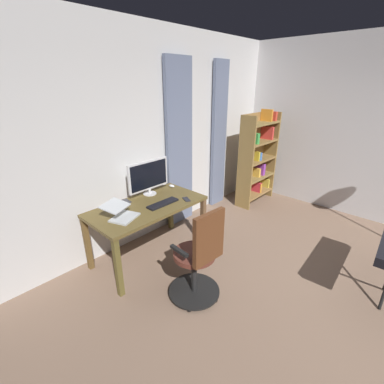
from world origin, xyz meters
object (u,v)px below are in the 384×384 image
object	(u,v)px
computer_keyboard	(163,203)
computer_mouse	(172,186)
computer_monitor	(149,176)
desk	(148,211)
bookshelf	(256,158)
laptop	(121,213)
cell_phone_face_up	(127,201)
cell_phone_by_monitor	(186,199)
office_chair	(199,259)

from	to	relation	value
computer_keyboard	computer_mouse	world-z (taller)	computer_mouse
computer_monitor	desk	bearing A→B (deg)	46.55
desk	bookshelf	distance (m)	2.53
desk	laptop	distance (m)	0.44
laptop	cell_phone_face_up	size ratio (longest dim) A/B	3.00
cell_phone_by_monitor	desk	bearing A→B (deg)	-3.71
computer_mouse	laptop	bearing A→B (deg)	15.04
computer_monitor	bookshelf	size ratio (longest dim) A/B	0.37
office_chair	laptop	xyz separation A→B (m)	(0.28, -0.92, 0.31)
cell_phone_face_up	desk	bearing A→B (deg)	120.28
office_chair	computer_mouse	bearing A→B (deg)	62.26
desk	computer_monitor	distance (m)	0.50
desk	computer_mouse	world-z (taller)	computer_mouse
cell_phone_face_up	office_chair	bearing A→B (deg)	96.95
computer_monitor	cell_phone_by_monitor	bearing A→B (deg)	111.94
office_chair	laptop	distance (m)	1.01
computer_keyboard	cell_phone_by_monitor	world-z (taller)	computer_keyboard
computer_keyboard	desk	bearing A→B (deg)	-42.29
cell_phone_by_monitor	cell_phone_face_up	xyz separation A→B (m)	(0.56, -0.52, 0.00)
cell_phone_face_up	bookshelf	size ratio (longest dim) A/B	0.08
laptop	cell_phone_by_monitor	xyz separation A→B (m)	(-0.86, 0.19, -0.05)
computer_monitor	computer_mouse	bearing A→B (deg)	174.97
office_chair	bookshelf	bearing A→B (deg)	23.81
computer_monitor	computer_mouse	xyz separation A→B (m)	(-0.38, 0.03, -0.24)
laptop	computer_mouse	size ratio (longest dim) A/B	4.32
office_chair	computer_monitor	xyz separation A→B (m)	(-0.37, -1.23, 0.51)
computer_monitor	computer_keyboard	distance (m)	0.47
desk	bookshelf	size ratio (longest dim) A/B	0.84
computer_mouse	office_chair	bearing A→B (deg)	57.93
computer_monitor	bookshelf	bearing A→B (deg)	172.64
computer_keyboard	laptop	bearing A→B (deg)	-7.75
office_chair	bookshelf	xyz separation A→B (m)	(-2.66, -0.94, 0.35)
cell_phone_by_monitor	cell_phone_face_up	bearing A→B (deg)	-17.83
laptop	cell_phone_face_up	distance (m)	0.45
cell_phone_by_monitor	cell_phone_face_up	distance (m)	0.77
cell_phone_by_monitor	computer_monitor	bearing A→B (deg)	-42.93
computer_keyboard	computer_mouse	size ratio (longest dim) A/B	4.31
laptop	computer_mouse	xyz separation A→B (m)	(-1.03, -0.28, -0.04)
computer_monitor	cell_phone_by_monitor	xyz separation A→B (m)	(-0.20, 0.50, -0.25)
office_chair	laptop	size ratio (longest dim) A/B	2.48
computer_keyboard	cell_phone_face_up	xyz separation A→B (m)	(0.26, -0.41, -0.01)
office_chair	computer_keyboard	distance (m)	0.93
office_chair	computer_keyboard	size ratio (longest dim) A/B	2.48
computer_keyboard	cell_phone_by_monitor	size ratio (longest dim) A/B	2.99
cell_phone_by_monitor	cell_phone_face_up	world-z (taller)	same
computer_mouse	cell_phone_by_monitor	size ratio (longest dim) A/B	0.69
office_chair	computer_monitor	bearing A→B (deg)	77.47
cell_phone_by_monitor	bookshelf	world-z (taller)	bookshelf
computer_monitor	cell_phone_face_up	bearing A→B (deg)	-3.30
computer_keyboard	computer_monitor	bearing A→B (deg)	-104.71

